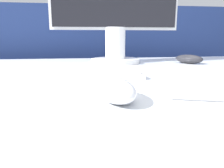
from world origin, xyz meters
name	(u,v)px	position (x,y,z in m)	size (l,w,h in m)	color
partition_panel	(87,91)	(0.00, 0.70, 0.53)	(5.00, 0.03, 1.06)	navy
computer_mouse_near	(115,90)	(0.03, -0.29, 0.77)	(0.08, 0.14, 0.04)	white
keyboard	(68,74)	(-0.06, -0.06, 0.76)	(0.42, 0.12, 0.02)	silver
computer_mouse_far	(189,59)	(0.45, 0.24, 0.77)	(0.12, 0.14, 0.04)	#232328
pen	(211,99)	(0.20, -0.32, 0.75)	(0.13, 0.05, 0.01)	#99999E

